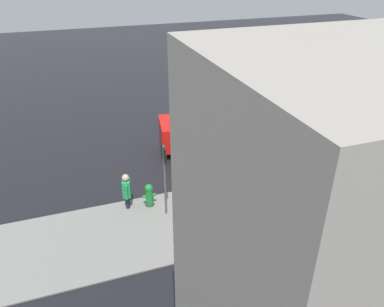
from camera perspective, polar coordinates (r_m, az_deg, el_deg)
ground_plane at (r=15.74m, az=4.39°, el=1.06°), size 60.00×60.00×0.00m
kerb_strip at (r=12.56m, az=11.95°, el=-7.24°), size 24.00×3.20×0.04m
moving_hatchback at (r=15.15m, az=2.85°, el=4.30°), size 4.13×2.32×2.06m
fire_hydrant at (r=12.01m, az=-6.55°, el=-6.35°), size 0.42×0.31×0.80m
pedestrian at (r=11.89m, az=-9.93°, el=-5.39°), size 0.31×0.56×1.22m
metal_railing at (r=11.73m, az=23.45°, el=-7.91°), size 8.87×0.04×1.05m
sign_post at (r=10.95m, az=-4.21°, el=-2.65°), size 0.07×0.44×2.40m
puddle_patch at (r=15.71m, az=3.19°, el=1.06°), size 3.97×3.97×0.01m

